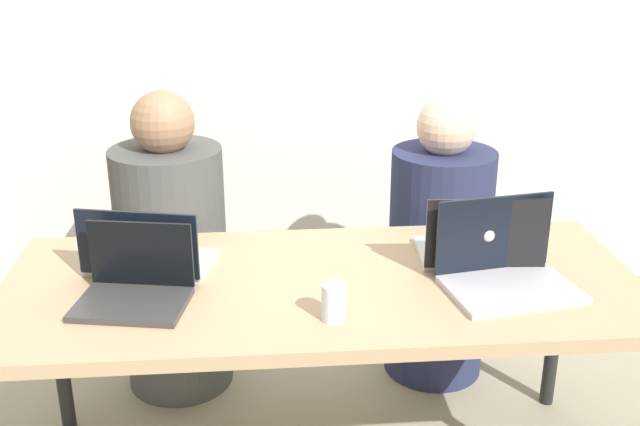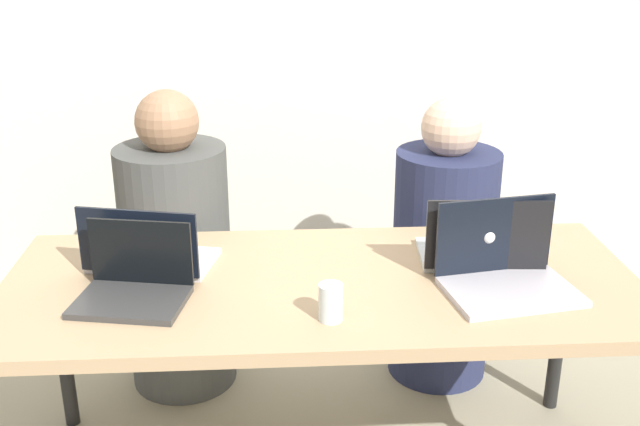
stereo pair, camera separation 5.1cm
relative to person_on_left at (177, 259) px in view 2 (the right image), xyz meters
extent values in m
cube|color=silver|center=(0.50, 0.79, 0.83)|extent=(4.84, 0.10, 2.69)
cube|color=tan|center=(0.50, -0.62, 0.18)|extent=(1.86, 0.78, 0.04)
cylinder|color=black|center=(-0.38, -0.28, -0.17)|extent=(0.05, 0.05, 0.68)
cylinder|color=black|center=(1.38, -0.28, -0.17)|extent=(0.05, 0.05, 0.68)
cylinder|color=#474947|center=(0.00, 0.00, -0.04)|extent=(0.46, 0.46, 0.95)
sphere|color=#997051|center=(0.00, 0.00, 0.53)|extent=(0.22, 0.22, 0.22)
cylinder|color=#242A4A|center=(1.01, 0.00, -0.06)|extent=(0.43, 0.43, 0.91)
sphere|color=beige|center=(1.01, 0.00, 0.49)|extent=(0.22, 0.22, 0.22)
cube|color=silver|center=(1.00, -0.49, 0.21)|extent=(0.37, 0.26, 0.02)
cube|color=black|center=(0.99, -0.61, 0.33)|extent=(0.36, 0.03, 0.21)
sphere|color=white|center=(0.99, -0.62, 0.33)|extent=(0.04, 0.04, 0.04)
cube|color=#363637|center=(-0.03, -0.74, 0.21)|extent=(0.33, 0.26, 0.02)
cube|color=black|center=(-0.01, -0.64, 0.32)|extent=(0.29, 0.06, 0.19)
sphere|color=white|center=(0.00, -0.62, 0.32)|extent=(0.03, 0.03, 0.03)
cube|color=#B6B1B8|center=(1.03, -0.74, 0.21)|extent=(0.39, 0.30, 0.02)
cube|color=black|center=(1.01, -0.62, 0.33)|extent=(0.35, 0.07, 0.23)
sphere|color=white|center=(1.00, -0.60, 0.33)|extent=(0.04, 0.04, 0.04)
cube|color=silver|center=(0.00, -0.47, 0.21)|extent=(0.40, 0.29, 0.02)
cube|color=black|center=(-0.02, -0.58, 0.32)|extent=(0.35, 0.09, 0.20)
sphere|color=white|center=(-0.03, -0.59, 0.32)|extent=(0.04, 0.04, 0.04)
cylinder|color=silver|center=(0.51, -0.85, 0.25)|extent=(0.06, 0.06, 0.10)
cylinder|color=silver|center=(0.51, -0.85, 0.23)|extent=(0.06, 0.06, 0.06)
camera|label=1|loc=(0.33, -2.58, 1.17)|focal=42.00mm
camera|label=2|loc=(0.38, -2.58, 1.17)|focal=42.00mm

